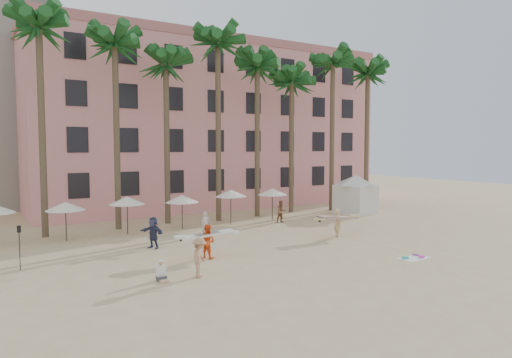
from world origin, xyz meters
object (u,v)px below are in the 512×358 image
object	(u,v)px
cabana	(356,191)
carrier_white	(207,240)
pink_hotel	(204,129)
carrier_yellow	(338,221)

from	to	relation	value
cabana	carrier_white	bearing A→B (deg)	-156.25
pink_hotel	carrier_yellow	size ratio (longest dim) A/B	11.85
cabana	carrier_yellow	distance (m)	11.53
pink_hotel	cabana	xyz separation A→B (m)	(8.51, -14.24, -5.93)
carrier_yellow	cabana	bearing A→B (deg)	40.54
cabana	carrier_white	world-z (taller)	cabana
carrier_yellow	carrier_white	xyz separation A→B (m)	(-9.95, -0.76, -0.07)
pink_hotel	carrier_yellow	world-z (taller)	pink_hotel
pink_hotel	cabana	distance (m)	17.61
cabana	carrier_yellow	size ratio (longest dim) A/B	1.79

